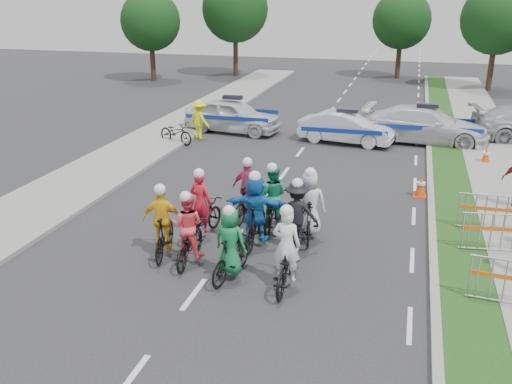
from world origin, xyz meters
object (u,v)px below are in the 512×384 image
(rider_1, at_px, (231,250))
(rider_5, at_px, (256,215))
(rider_3, at_px, (164,228))
(tree_1, at_px, (498,19))
(tree_3, at_px, (235,9))
(police_car_1, at_px, (346,128))
(rider_4, at_px, (297,222))
(police_car_0, at_px, (233,116))
(rider_8, at_px, (272,205))
(tree_0, at_px, (150,21))
(marshal_hiviz, at_px, (200,120))
(rider_2, at_px, (188,236))
(rider_6, at_px, (201,214))
(parked_bike, at_px, (176,132))
(barrier_1, at_px, (502,235))
(cone_0, at_px, (421,187))
(rider_7, at_px, (310,212))
(tree_4, at_px, (402,20))
(barrier_2, at_px, (495,215))
(rider_9, at_px, (248,196))
(rider_0, at_px, (286,260))
(police_car_2, at_px, (426,125))

(rider_1, height_order, rider_5, rider_5)
(rider_3, distance_m, tree_1, 30.46)
(rider_5, relative_size, tree_3, 0.28)
(police_car_1, bearing_deg, rider_4, -170.41)
(rider_4, distance_m, police_car_0, 12.96)
(rider_8, relative_size, tree_0, 0.31)
(police_car_0, height_order, tree_3, tree_3)
(rider_8, xyz_separation_m, tree_1, (8.20, 26.05, 3.81))
(rider_4, distance_m, rider_5, 1.09)
(tree_1, bearing_deg, rider_5, -107.13)
(police_car_0, xyz_separation_m, marshal_hiviz, (-1.03, -1.64, 0.10))
(rider_3, relative_size, police_car_0, 0.43)
(police_car_1, height_order, tree_1, tree_1)
(rider_2, relative_size, rider_6, 0.93)
(rider_6, height_order, police_car_1, rider_6)
(parked_bike, bearing_deg, rider_3, -136.26)
(rider_3, distance_m, barrier_1, 8.41)
(tree_0, bearing_deg, cone_0, -47.13)
(rider_2, distance_m, parked_bike, 11.52)
(rider_7, bearing_deg, tree_4, -100.68)
(marshal_hiviz, bearing_deg, barrier_2, 171.99)
(rider_7, height_order, marshal_hiviz, rider_7)
(rider_8, relative_size, parked_bike, 1.07)
(marshal_hiviz, relative_size, barrier_2, 0.86)
(police_car_0, relative_size, police_car_1, 1.11)
(parked_bike, bearing_deg, rider_9, -121.94)
(rider_5, bearing_deg, rider_8, -99.52)
(rider_0, distance_m, marshal_hiviz, 13.78)
(rider_0, height_order, rider_4, rider_0)
(rider_0, height_order, barrier_1, rider_0)
(police_car_0, bearing_deg, rider_3, -162.15)
(tree_3, bearing_deg, rider_6, -74.43)
(rider_0, relative_size, rider_8, 1.02)
(rider_3, bearing_deg, tree_3, -86.71)
(rider_4, bearing_deg, rider_8, -53.51)
(rider_1, distance_m, rider_3, 2.09)
(rider_0, distance_m, rider_4, 1.97)
(rider_3, bearing_deg, rider_9, -127.27)
(rider_5, bearing_deg, parked_bike, -57.18)
(tree_0, xyz_separation_m, tree_4, (17.00, 6.00, 0.00))
(rider_4, bearing_deg, rider_0, 91.36)
(police_car_2, bearing_deg, rider_1, 168.52)
(barrier_2, relative_size, cone_0, 2.86)
(cone_0, height_order, tree_1, tree_1)
(cone_0, relative_size, tree_1, 0.10)
(rider_8, bearing_deg, barrier_1, 178.01)
(rider_1, height_order, rider_9, rider_9)
(rider_2, distance_m, tree_3, 31.93)
(parked_bike, xyz_separation_m, tree_1, (14.46, 18.06, 4.06))
(cone_0, bearing_deg, rider_5, -129.77)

